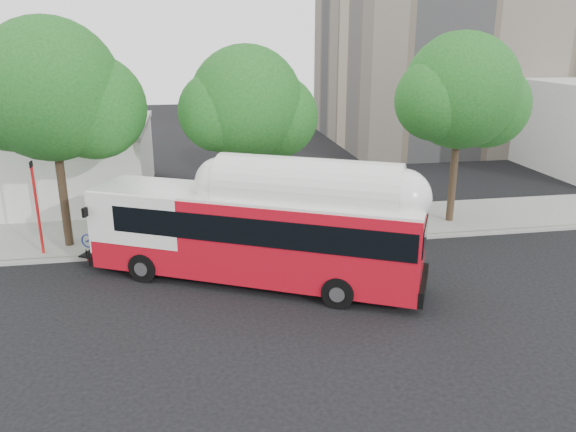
# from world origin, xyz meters

# --- Properties ---
(ground) EXTENTS (120.00, 120.00, 0.00)m
(ground) POSITION_xyz_m (0.00, 0.00, 0.00)
(ground) COLOR black
(ground) RESTS_ON ground
(sidewalk) EXTENTS (60.00, 5.00, 0.15)m
(sidewalk) POSITION_xyz_m (0.00, 6.50, 0.07)
(sidewalk) COLOR gray
(sidewalk) RESTS_ON ground
(curb_strip) EXTENTS (60.00, 0.30, 0.15)m
(curb_strip) POSITION_xyz_m (0.00, 3.90, 0.07)
(curb_strip) COLOR gray
(curb_strip) RESTS_ON ground
(red_curb_segment) EXTENTS (10.00, 0.32, 0.16)m
(red_curb_segment) POSITION_xyz_m (-3.00, 3.90, 0.08)
(red_curb_segment) COLOR maroon
(red_curb_segment) RESTS_ON ground
(street_tree_left) EXTENTS (6.67, 5.80, 9.74)m
(street_tree_left) POSITION_xyz_m (-8.53, 5.56, 6.60)
(street_tree_left) COLOR #2D2116
(street_tree_left) RESTS_ON ground
(street_tree_mid) EXTENTS (5.75, 5.00, 8.62)m
(street_tree_mid) POSITION_xyz_m (-0.59, 6.06, 5.91)
(street_tree_mid) COLOR #2D2116
(street_tree_mid) RESTS_ON ground
(street_tree_right) EXTENTS (6.21, 5.40, 9.18)m
(street_tree_right) POSITION_xyz_m (9.44, 5.86, 6.26)
(street_tree_right) COLOR #2D2116
(street_tree_right) RESTS_ON ground
(low_commercial_bldg) EXTENTS (16.20, 10.20, 4.25)m
(low_commercial_bldg) POSITION_xyz_m (-14.00, 14.00, 2.15)
(low_commercial_bldg) COLOR silver
(low_commercial_bldg) RESTS_ON ground
(transit_bus) EXTENTS (12.89, 8.02, 3.93)m
(transit_bus) POSITION_xyz_m (-1.31, 0.52, 1.84)
(transit_bus) COLOR #B80C1B
(transit_bus) RESTS_ON ground
(signal_pole) EXTENTS (0.12, 0.39, 4.10)m
(signal_pole) POSITION_xyz_m (-9.89, 4.60, 2.11)
(signal_pole) COLOR red
(signal_pole) RESTS_ON ground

